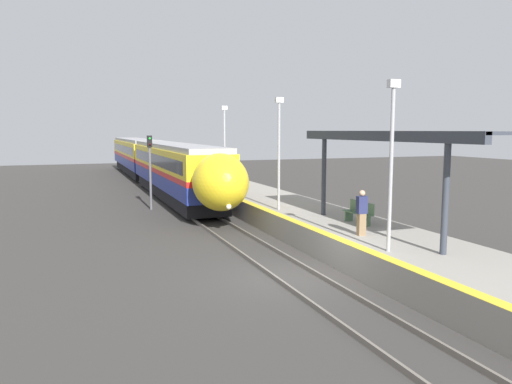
{
  "coord_description": "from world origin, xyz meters",
  "views": [
    {
      "loc": [
        -6.66,
        -14.17,
        4.71
      ],
      "look_at": [
        0.6,
        5.18,
        2.15
      ],
      "focal_mm": 35.0,
      "sensor_mm": 36.0,
      "label": 1
    }
  ],
  "objects": [
    {
      "name": "lamppost_near",
      "position": [
        2.46,
        -1.51,
        3.99
      ],
      "size": [
        0.36,
        0.2,
        5.2
      ],
      "color": "#9E9EA3",
      "rests_on": "platform_right"
    },
    {
      "name": "person_waiting",
      "position": [
        2.94,
        0.79,
        1.83
      ],
      "size": [
        0.36,
        0.22,
        1.62
      ],
      "color": "#7F6647",
      "rests_on": "platform_right"
    },
    {
      "name": "platform_right",
      "position": [
        3.73,
        0.0,
        0.5
      ],
      "size": [
        4.02,
        64.0,
        1.01
      ],
      "color": "gray",
      "rests_on": "ground_plane"
    },
    {
      "name": "railway_signal",
      "position": [
        -2.19,
        15.58,
        2.69
      ],
      "size": [
        0.28,
        0.28,
        4.4
      ],
      "color": "#59595E",
      "rests_on": "ground_plane"
    },
    {
      "name": "train",
      "position": [
        0.0,
        28.33,
        2.19
      ],
      "size": [
        2.75,
        43.2,
        3.81
      ],
      "color": "black",
      "rests_on": "ground_plane"
    },
    {
      "name": "rail_right",
      "position": [
        0.72,
        0.0,
        0.07
      ],
      "size": [
        0.08,
        90.0,
        0.15
      ],
      "primitive_type": "cube",
      "color": "slate",
      "rests_on": "ground_plane"
    },
    {
      "name": "station_canopy",
      "position": [
        4.34,
        1.35,
        4.44
      ],
      "size": [
        2.02,
        10.56,
        3.69
      ],
      "color": "#333842",
      "rests_on": "platform_right"
    },
    {
      "name": "lamppost_far",
      "position": [
        2.46,
        15.73,
        3.99
      ],
      "size": [
        0.36,
        0.2,
        5.2
      ],
      "color": "#9E9EA3",
      "rests_on": "platform_right"
    },
    {
      "name": "ground_plane",
      "position": [
        0.0,
        0.0,
        0.0
      ],
      "size": [
        120.0,
        120.0,
        0.0
      ],
      "primitive_type": "plane",
      "color": "#383533"
    },
    {
      "name": "lamppost_mid",
      "position": [
        2.46,
        7.11,
        3.99
      ],
      "size": [
        0.36,
        0.2,
        5.2
      ],
      "color": "#9E9EA3",
      "rests_on": "platform_right"
    },
    {
      "name": "rail_left",
      "position": [
        -0.72,
        0.0,
        0.07
      ],
      "size": [
        0.08,
        90.0,
        0.15
      ],
      "primitive_type": "cube",
      "color": "slate",
      "rests_on": "ground_plane"
    },
    {
      "name": "platform_bench",
      "position": [
        4.11,
        2.78,
        1.48
      ],
      "size": [
        0.44,
        1.71,
        0.89
      ],
      "color": "#4C6B4C",
      "rests_on": "platform_right"
    }
  ]
}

